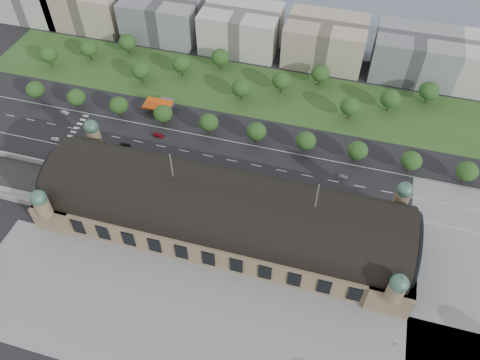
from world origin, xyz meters
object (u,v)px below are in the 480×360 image
(traffic_car_0, at_px, (55,139))
(bus_mid, at_px, (285,187))
(parked_car_2, at_px, (104,158))
(parked_car_5, at_px, (152,171))
(traffic_car_4, at_px, (283,184))
(parked_car_6, at_px, (203,175))
(bus_west, at_px, (210,169))
(traffic_car_3, at_px, (159,135))
(traffic_car_6, at_px, (411,211))
(petrol_station, at_px, (162,104))
(traffic_car_5, at_px, (343,177))
(pedestrian_0, at_px, (395,344))
(bus_east, at_px, (284,184))
(parked_car_0, at_px, (107,160))
(traffic_car_1, at_px, (65,112))
(parked_car_4, at_px, (127,165))
(parked_car_3, at_px, (147,163))
(traffic_car_2, at_px, (124,145))

(traffic_car_0, relative_size, bus_mid, 0.39)
(traffic_car_0, bearing_deg, parked_car_2, 79.12)
(parked_car_5, bearing_deg, traffic_car_4, 75.38)
(parked_car_6, bearing_deg, bus_west, 114.34)
(traffic_car_3, distance_m, traffic_car_6, 122.94)
(traffic_car_6, height_order, bus_mid, bus_mid)
(petrol_station, distance_m, parked_car_6, 54.01)
(traffic_car_5, bearing_deg, pedestrian_0, -158.65)
(traffic_car_4, distance_m, traffic_car_5, 28.00)
(bus_mid, relative_size, bus_east, 1.12)
(parked_car_2, bearing_deg, parked_car_0, 36.48)
(petrol_station, relative_size, traffic_car_6, 2.95)
(pedestrian_0, bearing_deg, traffic_car_1, 167.41)
(bus_east, bearing_deg, traffic_car_1, 75.55)
(parked_car_4, height_order, parked_car_6, parked_car_4)
(bus_mid, height_order, pedestrian_0, bus_mid)
(traffic_car_3, distance_m, parked_car_0, 28.28)
(bus_mid, bearing_deg, traffic_car_6, -85.56)
(bus_east, bearing_deg, traffic_car_6, -95.56)
(petrol_station, xyz_separation_m, traffic_car_5, (97.83, -24.18, -2.21))
(traffic_car_3, xyz_separation_m, parked_car_3, (1.91, -19.17, -0.01))
(traffic_car_4, bearing_deg, petrol_station, -121.77)
(parked_car_2, distance_m, pedestrian_0, 148.26)
(parked_car_2, xyz_separation_m, parked_car_5, (25.03, -1.53, -0.03))
(traffic_car_0, distance_m, traffic_car_5, 140.04)
(traffic_car_3, height_order, traffic_car_6, traffic_car_3)
(traffic_car_1, distance_m, traffic_car_5, 145.46)
(parked_car_3, distance_m, bus_east, 64.86)
(traffic_car_5, height_order, parked_car_5, traffic_car_5)
(bus_mid, bearing_deg, pedestrian_0, -136.92)
(traffic_car_1, relative_size, bus_west, 0.41)
(bus_mid, bearing_deg, parked_car_5, 97.73)
(parked_car_2, relative_size, pedestrian_0, 3.09)
(parked_car_5, bearing_deg, traffic_car_3, 172.09)
(traffic_car_2, height_order, bus_west, bus_west)
(parked_car_6, relative_size, pedestrian_0, 3.10)
(parked_car_6, height_order, bus_mid, bus_mid)
(bus_mid, distance_m, bus_east, 2.16)
(traffic_car_2, relative_size, pedestrian_0, 3.52)
(traffic_car_0, height_order, pedestrian_0, traffic_car_0)
(petrol_station, xyz_separation_m, traffic_car_6, (128.41, -36.11, -2.29))
(traffic_car_1, distance_m, parked_car_3, 60.11)
(parked_car_3, distance_m, parked_car_6, 27.61)
(parked_car_6, bearing_deg, parked_car_3, -122.21)
(traffic_car_2, distance_m, traffic_car_6, 135.52)
(traffic_car_0, xyz_separation_m, pedestrian_0, (166.77, -60.20, -0.03))
(bus_east, bearing_deg, parked_car_0, 89.29)
(parked_car_6, distance_m, bus_west, 4.08)
(traffic_car_2, distance_m, parked_car_3, 17.37)
(parked_car_5, bearing_deg, parked_car_6, 77.21)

